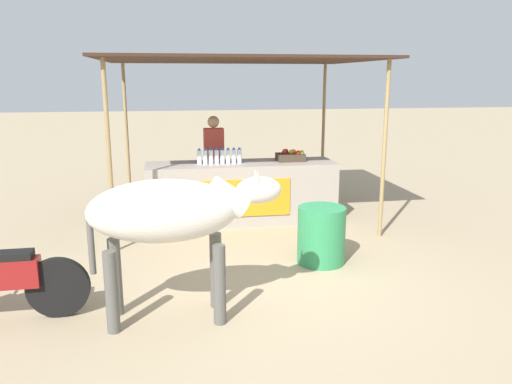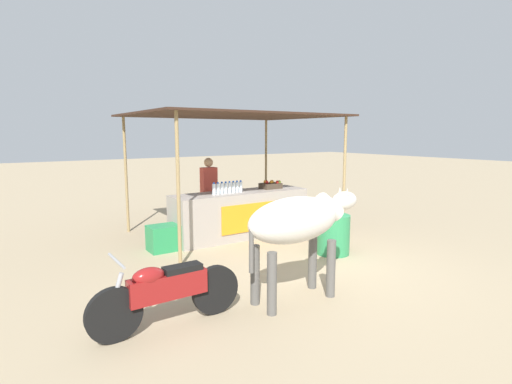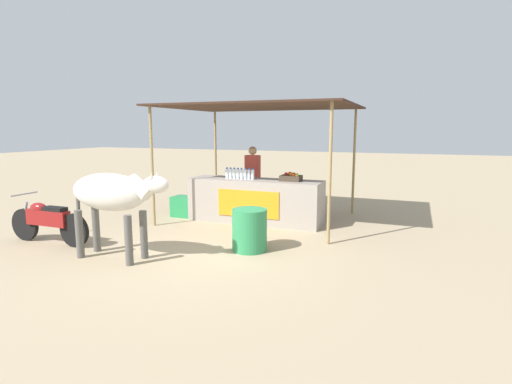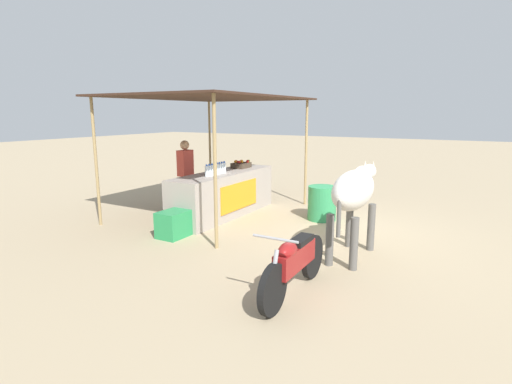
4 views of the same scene
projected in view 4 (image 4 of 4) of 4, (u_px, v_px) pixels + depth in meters
ground_plane at (317, 229)px, 7.80m from camera, size 60.00×60.00×0.00m
stall_counter at (224, 194)px, 8.78m from camera, size 3.00×0.82×0.96m
stall_awning at (211, 101)px, 8.54m from camera, size 4.20×3.20×2.58m
water_bottle_row at (216, 169)px, 8.34m from camera, size 0.70×0.07×0.25m
fruit_crate at (241, 165)px, 9.39m from camera, size 0.44×0.32×0.18m
vendor_behind_counter at (186, 177)px, 8.76m from camera, size 0.34×0.22×1.65m
cooler_box at (174, 224)px, 7.29m from camera, size 0.60×0.44×0.48m
water_barrel at (322, 203)px, 8.43m from camera, size 0.60×0.60×0.72m
cow at (355, 192)px, 6.15m from camera, size 1.82×0.52×1.44m
motorcycle_parked at (294, 262)px, 4.91m from camera, size 1.80×0.55×0.90m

